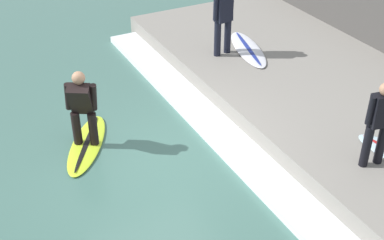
# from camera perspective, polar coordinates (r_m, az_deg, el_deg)

# --- Properties ---
(ground_plane) EXTENTS (28.00, 28.00, 0.00)m
(ground_plane) POSITION_cam_1_polar(r_m,az_deg,el_deg) (9.75, -3.69, -4.50)
(ground_plane) COLOR #426B60
(concrete_ledge) EXTENTS (4.40, 11.38, 0.48)m
(concrete_ledge) POSITION_cam_1_polar(r_m,az_deg,el_deg) (11.51, 14.67, 2.11)
(concrete_ledge) COLOR gray
(concrete_ledge) RESTS_ON ground_plane
(wave_foam_crest) EXTENTS (0.70, 10.81, 0.15)m
(wave_foam_crest) POSITION_cam_1_polar(r_m,az_deg,el_deg) (10.25, 3.64, -1.94)
(wave_foam_crest) COLOR silver
(wave_foam_crest) RESTS_ON ground_plane
(surfboard_riding) EXTENTS (1.52, 2.01, 0.07)m
(surfboard_riding) POSITION_cam_1_polar(r_m,az_deg,el_deg) (10.33, -11.15, -2.55)
(surfboard_riding) COLOR #BFE02D
(surfboard_riding) RESTS_ON ground_plane
(surfer_riding) EXTENTS (0.58, 0.60, 1.51)m
(surfer_riding) POSITION_cam_1_polar(r_m,az_deg,el_deg) (9.87, -11.67, 1.57)
(surfer_riding) COLOR black
(surfer_riding) RESTS_ON surfboard_riding
(surfer_waiting_near) EXTENTS (0.55, 0.31, 1.62)m
(surfer_waiting_near) POSITION_cam_1_polar(r_m,az_deg,el_deg) (12.22, 3.35, 10.93)
(surfer_waiting_near) COLOR black
(surfer_waiting_near) RESTS_ON concrete_ledge
(surfboard_waiting_near) EXTENTS (1.09, 2.14, 0.07)m
(surfboard_waiting_near) POSITION_cam_1_polar(r_m,az_deg,el_deg) (12.79, 5.99, 7.54)
(surfboard_waiting_near) COLOR silver
(surfboard_waiting_near) RESTS_ON concrete_ledge
(surfer_waiting_far) EXTENTS (0.51, 0.28, 1.51)m
(surfer_waiting_far) POSITION_cam_1_polar(r_m,az_deg,el_deg) (8.93, 19.36, -0.02)
(surfer_waiting_far) COLOR black
(surfer_waiting_far) RESTS_ON concrete_ledge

